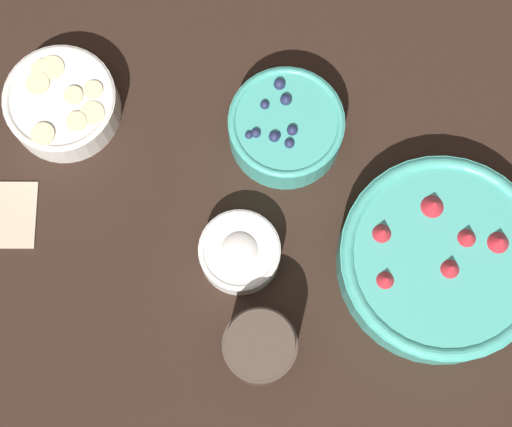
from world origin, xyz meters
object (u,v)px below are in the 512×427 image
(bowl_cream, at_px, (240,252))
(jar_chocolate, at_px, (260,348))
(bowl_bananas, at_px, (62,103))
(bowl_strawberries, at_px, (441,259))
(bowl_blueberries, at_px, (286,127))

(bowl_cream, bearing_deg, jar_chocolate, 116.84)
(bowl_bananas, relative_size, bowl_cream, 1.42)
(bowl_strawberries, bearing_deg, bowl_blueberries, -26.75)
(jar_chocolate, bearing_deg, bowl_blueberries, -81.71)
(bowl_strawberries, relative_size, bowl_blueberries, 1.72)
(bowl_blueberries, height_order, bowl_cream, bowl_blueberries)
(bowl_blueberries, xyz_separation_m, jar_chocolate, (-0.04, 0.29, 0.01))
(bowl_blueberries, relative_size, bowl_bananas, 1.02)
(bowl_strawberries, distance_m, bowl_cream, 0.26)
(jar_chocolate, bearing_deg, bowl_strawberries, -138.81)
(bowl_cream, relative_size, jar_chocolate, 1.06)
(bowl_blueberries, bearing_deg, bowl_bananas, 8.38)
(bowl_bananas, xyz_separation_m, jar_chocolate, (-0.34, 0.24, 0.01))
(bowl_strawberries, xyz_separation_m, bowl_bananas, (0.53, -0.07, -0.00))
(bowl_blueberries, relative_size, bowl_cream, 1.45)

